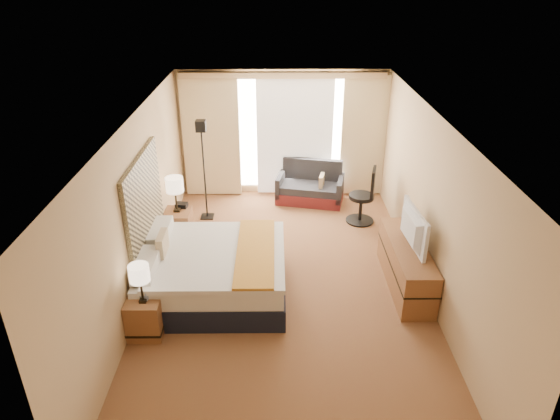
{
  "coord_description": "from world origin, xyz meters",
  "views": [
    {
      "loc": [
        -0.14,
        -6.36,
        4.47
      ],
      "look_at": [
        -0.08,
        0.4,
        1.1
      ],
      "focal_mm": 32.0,
      "sensor_mm": 36.0,
      "label": 1
    }
  ],
  "objects_px": {
    "television": "(408,228)",
    "nightstand_right": "(179,225)",
    "floor_lamp": "(203,151)",
    "lamp_right": "(175,185)",
    "lamp_left": "(139,274)",
    "nightstand_left": "(146,315)",
    "bed": "(214,272)",
    "media_dresser": "(406,265)",
    "loveseat": "(310,188)",
    "desk_chair": "(364,199)"
  },
  "relations": [
    {
      "from": "loveseat",
      "to": "television",
      "type": "bearing_deg",
      "value": -55.91
    },
    {
      "from": "nightstand_left",
      "to": "desk_chair",
      "type": "relative_size",
      "value": 0.5
    },
    {
      "from": "television",
      "to": "lamp_right",
      "type": "bearing_deg",
      "value": 64.28
    },
    {
      "from": "nightstand_left",
      "to": "lamp_left",
      "type": "height_order",
      "value": "lamp_left"
    },
    {
      "from": "floor_lamp",
      "to": "television",
      "type": "bearing_deg",
      "value": -35.14
    },
    {
      "from": "bed",
      "to": "lamp_left",
      "type": "xyz_separation_m",
      "value": [
        -0.79,
        -0.96,
        0.61
      ]
    },
    {
      "from": "loveseat",
      "to": "desk_chair",
      "type": "height_order",
      "value": "desk_chair"
    },
    {
      "from": "media_dresser",
      "to": "floor_lamp",
      "type": "distance_m",
      "value": 4.16
    },
    {
      "from": "television",
      "to": "nightstand_right",
      "type": "bearing_deg",
      "value": 64.47
    },
    {
      "from": "lamp_left",
      "to": "lamp_right",
      "type": "relative_size",
      "value": 0.86
    },
    {
      "from": "nightstand_right",
      "to": "bed",
      "type": "height_order",
      "value": "bed"
    },
    {
      "from": "nightstand_right",
      "to": "lamp_right",
      "type": "distance_m",
      "value": 0.77
    },
    {
      "from": "lamp_left",
      "to": "lamp_right",
      "type": "xyz_separation_m",
      "value": [
        -0.02,
        2.59,
        0.07
      ]
    },
    {
      "from": "floor_lamp",
      "to": "loveseat",
      "type": "bearing_deg",
      "value": 19.75
    },
    {
      "from": "nightstand_right",
      "to": "loveseat",
      "type": "relative_size",
      "value": 0.38
    },
    {
      "from": "loveseat",
      "to": "lamp_right",
      "type": "distance_m",
      "value": 3.01
    },
    {
      "from": "media_dresser",
      "to": "lamp_left",
      "type": "xyz_separation_m",
      "value": [
        -3.68,
        -1.13,
        0.62
      ]
    },
    {
      "from": "bed",
      "to": "media_dresser",
      "type": "bearing_deg",
      "value": 3.41
    },
    {
      "from": "desk_chair",
      "to": "lamp_right",
      "type": "xyz_separation_m",
      "value": [
        -3.4,
        -0.62,
        0.56
      ]
    },
    {
      "from": "bed",
      "to": "television",
      "type": "distance_m",
      "value": 2.91
    },
    {
      "from": "floor_lamp",
      "to": "nightstand_left",
      "type": "bearing_deg",
      "value": -96.68
    },
    {
      "from": "nightstand_right",
      "to": "lamp_left",
      "type": "relative_size",
      "value": 1.0
    },
    {
      "from": "nightstand_right",
      "to": "bed",
      "type": "bearing_deg",
      "value": -63.49
    },
    {
      "from": "loveseat",
      "to": "nightstand_left",
      "type": "bearing_deg",
      "value": -108.47
    },
    {
      "from": "loveseat",
      "to": "lamp_right",
      "type": "bearing_deg",
      "value": -134.86
    },
    {
      "from": "floor_lamp",
      "to": "nightstand_right",
      "type": "bearing_deg",
      "value": -114.77
    },
    {
      "from": "nightstand_right",
      "to": "floor_lamp",
      "type": "relative_size",
      "value": 0.28
    },
    {
      "from": "loveseat",
      "to": "desk_chair",
      "type": "relative_size",
      "value": 1.33
    },
    {
      "from": "nightstand_right",
      "to": "floor_lamp",
      "type": "distance_m",
      "value": 1.44
    },
    {
      "from": "media_dresser",
      "to": "loveseat",
      "type": "distance_m",
      "value": 3.29
    },
    {
      "from": "nightstand_left",
      "to": "television",
      "type": "relative_size",
      "value": 0.54
    },
    {
      "from": "media_dresser",
      "to": "bed",
      "type": "relative_size",
      "value": 0.87
    },
    {
      "from": "television",
      "to": "desk_chair",
      "type": "bearing_deg",
      "value": 3.06
    },
    {
      "from": "nightstand_right",
      "to": "media_dresser",
      "type": "height_order",
      "value": "media_dresser"
    },
    {
      "from": "lamp_right",
      "to": "lamp_left",
      "type": "bearing_deg",
      "value": -89.61
    },
    {
      "from": "nightstand_right",
      "to": "desk_chair",
      "type": "xyz_separation_m",
      "value": [
        3.39,
        0.64,
        0.21
      ]
    },
    {
      "from": "media_dresser",
      "to": "desk_chair",
      "type": "bearing_deg",
      "value": 98.36
    },
    {
      "from": "bed",
      "to": "lamp_left",
      "type": "distance_m",
      "value": 1.38
    },
    {
      "from": "nightstand_right",
      "to": "lamp_left",
      "type": "height_order",
      "value": "lamp_left"
    },
    {
      "from": "nightstand_left",
      "to": "lamp_right",
      "type": "height_order",
      "value": "lamp_right"
    },
    {
      "from": "floor_lamp",
      "to": "lamp_right",
      "type": "distance_m",
      "value": 0.98
    },
    {
      "from": "bed",
      "to": "loveseat",
      "type": "relative_size",
      "value": 1.43
    },
    {
      "from": "floor_lamp",
      "to": "desk_chair",
      "type": "height_order",
      "value": "floor_lamp"
    },
    {
      "from": "nightstand_left",
      "to": "floor_lamp",
      "type": "height_order",
      "value": "floor_lamp"
    },
    {
      "from": "floor_lamp",
      "to": "lamp_right",
      "type": "xyz_separation_m",
      "value": [
        -0.39,
        -0.84,
        -0.33
      ]
    },
    {
      "from": "nightstand_right",
      "to": "lamp_right",
      "type": "height_order",
      "value": "lamp_right"
    },
    {
      "from": "nightstand_left",
      "to": "television",
      "type": "height_order",
      "value": "television"
    },
    {
      "from": "lamp_left",
      "to": "television",
      "type": "xyz_separation_m",
      "value": [
        3.63,
        1.14,
        0.02
      ]
    },
    {
      "from": "desk_chair",
      "to": "lamp_left",
      "type": "bearing_deg",
      "value": -122.08
    },
    {
      "from": "media_dresser",
      "to": "loveseat",
      "type": "xyz_separation_m",
      "value": [
        -1.25,
        3.04,
        -0.08
      ]
    }
  ]
}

